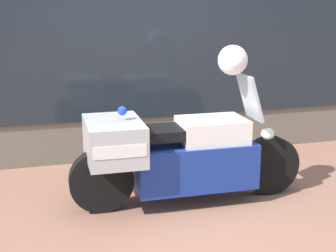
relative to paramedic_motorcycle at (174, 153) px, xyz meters
name	(u,v)px	position (x,y,z in m)	size (l,w,h in m)	color
ground_plane	(185,214)	(0.03, -0.29, -0.53)	(60.00, 60.00, 0.00)	#8E604C
shop_building	(110,11)	(-0.33, 1.70, 1.35)	(6.25, 0.55, 3.74)	#6B6056
window_display	(161,118)	(0.32, 1.74, -0.06)	(5.06, 0.30, 1.98)	slate
paramedic_motorcycle	(174,153)	(0.00, 0.00, 0.00)	(2.39, 0.78, 1.28)	black
white_helmet	(233,60)	(0.59, -0.01, 0.90)	(0.29, 0.29, 0.29)	white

